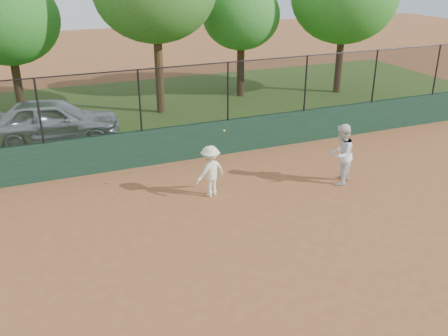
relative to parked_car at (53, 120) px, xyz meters
name	(u,v)px	position (x,y,z in m)	size (l,w,h in m)	color
ground	(228,255)	(2.97, -9.52, -0.81)	(80.00, 80.00, 0.00)	#9D5A32
back_wall	(158,146)	(2.97, -3.52, -0.21)	(26.00, 0.20, 1.20)	#193725
grass_strip	(122,114)	(2.97, 2.48, -0.81)	(36.00, 12.00, 0.01)	#304D18
parked_car	(53,120)	(0.00, 0.00, 0.00)	(1.91, 4.76, 1.62)	silver
player_second	(341,154)	(7.64, -7.11, 0.12)	(0.90, 0.70, 1.86)	white
player_main	(210,171)	(3.73, -6.41, -0.06)	(1.11, 0.86, 2.03)	#EFEFCB
fence_assembly	(154,98)	(2.95, -3.52, 1.42)	(26.00, 0.06, 2.00)	black
tree_1	(7,21)	(-1.04, 3.71, 3.18)	(4.12, 3.74, 5.79)	#3D2815
tree_3	(241,16)	(9.04, 3.39, 2.99)	(3.68, 3.34, 5.40)	#402615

